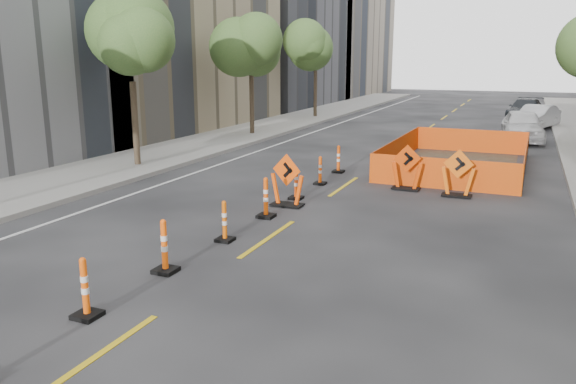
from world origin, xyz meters
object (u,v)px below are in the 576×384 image
at_px(parked_car_near, 522,126).
at_px(parked_car_far, 526,109).
at_px(channelizer_5, 266,198).
at_px(channelizer_3, 164,246).
at_px(channelizer_4, 224,221).
at_px(channelizer_7, 320,170).
at_px(chevron_sign_center, 407,167).
at_px(chevron_sign_left, 287,180).
at_px(parked_car_mid, 536,117).
at_px(channelizer_2, 85,288).
at_px(chevron_sign_right, 458,173).
at_px(channelizer_6, 296,183).
at_px(channelizer_8, 338,159).

bearing_deg(parked_car_near, parked_car_far, 84.03).
bearing_deg(channelizer_5, parked_car_near, 71.20).
height_order(channelizer_3, channelizer_4, channelizer_3).
distance_m(channelizer_7, chevron_sign_center, 2.87).
bearing_deg(chevron_sign_left, chevron_sign_center, 61.59).
height_order(channelizer_7, parked_car_far, parked_car_far).
height_order(channelizer_5, channelizer_7, channelizer_5).
relative_size(parked_car_mid, parked_car_far, 0.87).
bearing_deg(channelizer_2, channelizer_7, 89.11).
distance_m(parked_car_near, parked_car_far, 11.00).
bearing_deg(chevron_sign_center, chevron_sign_left, -152.98).
xyz_separation_m(channelizer_5, chevron_sign_right, (4.45, 4.40, 0.19)).
distance_m(channelizer_2, channelizer_7, 10.93).
distance_m(channelizer_3, parked_car_near, 23.11).
distance_m(channelizer_7, chevron_sign_right, 4.48).
distance_m(channelizer_3, channelizer_5, 4.37).
xyz_separation_m(channelizer_6, channelizer_8, (-0.07, 4.37, 0.01)).
relative_size(parked_car_near, parked_car_mid, 1.09).
relative_size(channelizer_6, parked_car_near, 0.21).
distance_m(channelizer_3, parked_car_far, 33.84).
bearing_deg(channelizer_2, channelizer_3, 89.41).
height_order(channelizer_2, channelizer_4, channelizer_2).
bearing_deg(chevron_sign_left, channelizer_4, -81.09).
relative_size(channelizer_6, chevron_sign_right, 0.67).
bearing_deg(chevron_sign_center, channelizer_4, -136.47).
bearing_deg(chevron_sign_center, channelizer_2, -128.97).
height_order(channelizer_4, channelizer_7, channelizer_4).
bearing_deg(chevron_sign_center, parked_car_mid, 54.10).
bearing_deg(channelizer_2, channelizer_6, 88.81).
xyz_separation_m(chevron_sign_center, parked_car_mid, (3.97, 18.89, -0.03)).
bearing_deg(channelizer_6, chevron_sign_right, 26.36).
height_order(chevron_sign_right, parked_car_near, parked_car_near).
distance_m(chevron_sign_center, parked_car_mid, 19.30).
distance_m(parked_car_mid, parked_car_far, 5.30).
xyz_separation_m(channelizer_8, parked_car_near, (6.17, 11.32, 0.29)).
bearing_deg(channelizer_2, parked_car_mid, 76.97).
relative_size(channelizer_5, chevron_sign_left, 0.72).
distance_m(chevron_sign_right, parked_car_mid, 19.36).
xyz_separation_m(channelizer_2, channelizer_8, (0.11, 13.11, -0.01)).
xyz_separation_m(chevron_sign_center, parked_car_far, (3.33, 24.15, -0.02)).
height_order(channelizer_5, parked_car_mid, parked_car_mid).
bearing_deg(parked_car_near, channelizer_5, -114.46).
xyz_separation_m(channelizer_4, channelizer_6, (0.02, 4.37, 0.01)).
xyz_separation_m(channelizer_6, chevron_sign_left, (0.07, -0.87, 0.27)).
bearing_deg(channelizer_6, channelizer_3, -91.38).
xyz_separation_m(channelizer_8, parked_car_far, (6.23, 22.32, 0.21)).
bearing_deg(parked_car_near, channelizer_4, -112.64).
distance_m(channelizer_3, parked_car_mid, 28.83).
bearing_deg(parked_car_mid, chevron_sign_right, -77.68).
bearing_deg(parked_car_mid, channelizer_2, -83.77).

